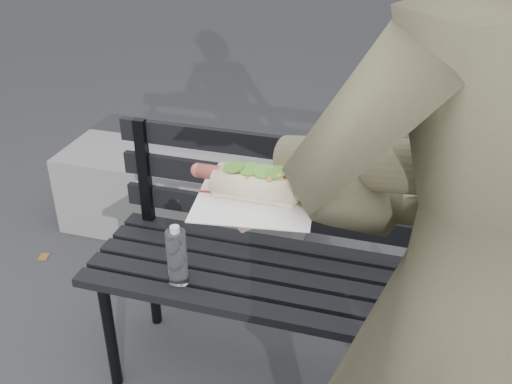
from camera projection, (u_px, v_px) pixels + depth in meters
The scene contains 4 objects.
park_bench at pixel (316, 257), 1.95m from camera, with size 1.50×0.44×0.88m.
concrete_block at pixel (183, 196), 2.95m from camera, with size 1.20×0.40×0.40m, color slate.
person at pixel (473, 320), 1.06m from camera, with size 0.69×0.45×1.90m, color brown.
held_hotdog at pixel (377, 174), 0.96m from camera, with size 0.62×0.30×0.20m.
Camera 1 is at (0.18, -0.76, 1.66)m, focal length 42.00 mm.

